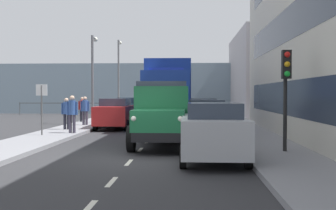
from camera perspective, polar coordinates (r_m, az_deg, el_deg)
name	(u,v)px	position (r m, az deg, el deg)	size (l,w,h in m)	color
ground_plane	(155,134)	(21.27, -1.80, -3.83)	(80.00, 80.00, 0.00)	#2D2D30
sidewalk_left	(247,133)	(21.38, 10.45, -3.63)	(2.32, 36.60, 0.15)	gray
sidewalk_right	(64,132)	(22.11, -13.63, -3.48)	(2.32, 36.60, 0.15)	gray
road_centreline_markings	(153,135)	(20.40, -2.00, -4.05)	(0.12, 32.30, 0.01)	silver
building_far_block	(272,76)	(37.87, 13.72, 3.82)	(6.23, 13.42, 7.07)	#B7B2B7
sea_horizon	(172,89)	(42.44, 0.58, 2.21)	(80.00, 0.80, 5.00)	gray
seawall_railing	(171,105)	(38.86, 0.36, -0.06)	(28.08, 0.08, 1.20)	#4C5156
truck_vintage_green	(162,115)	(15.77, -0.80, -1.40)	(2.17, 5.64, 2.43)	black
lorry_cargo_blue	(169,92)	(24.54, 0.14, 1.73)	(2.58, 8.20, 3.87)	#193899
car_silver_kerbside_near	(213,131)	(12.63, 6.02, -3.42)	(1.89, 4.32, 1.72)	#B7BABF
car_grey_kerbside_1	(206,119)	(18.58, 5.03, -1.85)	(1.87, 4.00, 1.72)	slate
car_navy_kerbside_2	(202,113)	(23.68, 4.58, -1.12)	(1.84, 4.10, 1.72)	navy
car_red_oppositeside_0	(115,113)	(24.15, -7.03, -1.08)	(1.86, 4.11, 1.72)	#B21E1E
car_teal_oppositeside_1	(130,109)	(29.87, -5.10, -0.58)	(1.85, 4.11, 1.72)	#1E6670
pedestrian_with_bag	(72,111)	(20.43, -12.65, -0.76)	(0.53, 0.34, 1.75)	#383342
pedestrian_couple_a	(66,111)	(22.60, -13.37, -0.77)	(0.53, 0.34, 1.62)	black
pedestrian_in_dark_coat	(85,108)	(25.55, -11.00, -0.43)	(0.53, 0.34, 1.67)	#383342
pedestrian_strolling	(82,107)	(28.69, -11.35, -0.30)	(0.53, 0.34, 1.61)	black
traffic_light_near	(286,78)	(14.01, 15.44, 3.47)	(0.28, 0.41, 3.20)	black
lamp_post_promenade	(93,70)	(28.20, -9.95, 4.66)	(0.32, 1.14, 5.60)	#59595B
lamp_post_far	(119,70)	(39.16, -6.57, 4.63)	(0.32, 1.14, 6.70)	#59595B
street_sign	(42,100)	(19.77, -16.47, 0.59)	(0.50, 0.07, 2.25)	#4C4C4C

